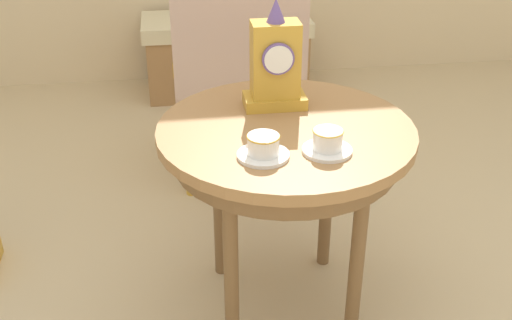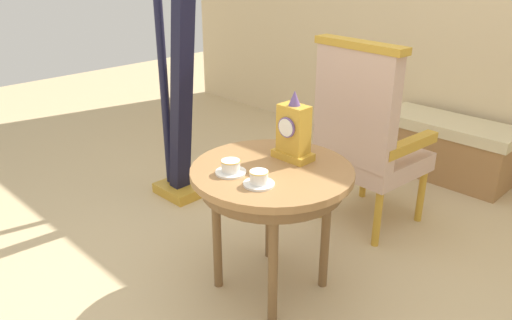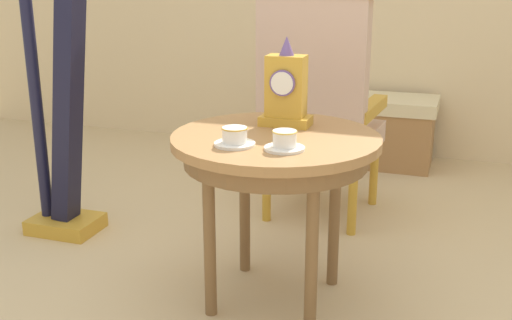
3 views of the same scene
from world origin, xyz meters
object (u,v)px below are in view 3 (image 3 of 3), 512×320
(armchair, at_px, (318,105))
(harp, at_px, (59,80))
(window_bench, at_px, (361,129))
(mantel_clock, at_px, (286,90))
(side_table, at_px, (276,155))
(teacup_left, at_px, (235,137))
(teacup_right, at_px, (285,141))

(armchair, bearing_deg, harp, -153.62)
(window_bench, bearing_deg, mantel_clock, -90.52)
(side_table, bearing_deg, window_bench, 89.76)
(teacup_left, height_order, mantel_clock, mantel_clock)
(armchair, relative_size, harp, 0.62)
(window_bench, bearing_deg, armchair, -92.50)
(side_table, height_order, harp, harp)
(teacup_left, distance_m, armchair, 1.01)
(teacup_left, relative_size, mantel_clock, 0.42)
(mantel_clock, distance_m, armchair, 0.71)
(teacup_left, relative_size, window_bench, 0.15)
(teacup_left, xyz_separation_m, armchair, (0.05, 1.00, -0.09))
(teacup_left, xyz_separation_m, teacup_right, (0.17, 0.00, 0.00))
(teacup_right, height_order, mantel_clock, mantel_clock)
(teacup_left, distance_m, mantel_clock, 0.35)
(mantel_clock, distance_m, window_bench, 1.82)
(armchair, relative_size, window_bench, 1.21)
(side_table, xyz_separation_m, teacup_right, (0.08, -0.17, 0.10))
(side_table, xyz_separation_m, teacup_left, (-0.09, -0.17, 0.10))
(teacup_left, height_order, armchair, armchair)
(mantel_clock, bearing_deg, teacup_left, -104.63)
(teacup_left, bearing_deg, harp, 155.38)
(teacup_right, height_order, harp, harp)
(teacup_right, xyz_separation_m, window_bench, (-0.07, 2.06, -0.46))
(mantel_clock, xyz_separation_m, harp, (-1.11, 0.15, -0.05))
(side_table, height_order, teacup_right, teacup_right)
(teacup_right, relative_size, window_bench, 0.14)
(teacup_left, xyz_separation_m, harp, (-1.02, 0.47, 0.06))
(window_bench, bearing_deg, side_table, -90.24)
(mantel_clock, xyz_separation_m, window_bench, (0.02, 1.73, -0.57))
(mantel_clock, bearing_deg, window_bench, 89.48)
(teacup_right, bearing_deg, armchair, 96.78)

